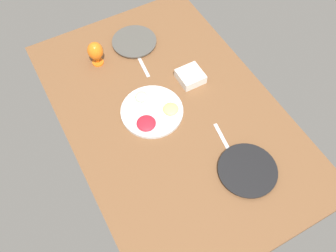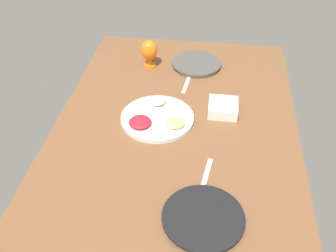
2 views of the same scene
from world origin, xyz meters
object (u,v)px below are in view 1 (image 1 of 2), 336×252
(dinner_plate_left, at_px, (247,170))
(square_bowl_white, at_px, (190,76))
(fruit_platter, at_px, (152,111))
(dinner_plate_right, at_px, (134,42))
(hurricane_glass_orange, at_px, (95,52))

(dinner_plate_left, relative_size, square_bowl_white, 2.14)
(fruit_platter, bearing_deg, dinner_plate_right, -15.76)
(dinner_plate_right, bearing_deg, square_bowl_white, -159.28)
(dinner_plate_right, height_order, square_bowl_white, square_bowl_white)
(dinner_plate_left, bearing_deg, hurricane_glass_orange, 19.86)
(square_bowl_white, bearing_deg, dinner_plate_left, 175.36)
(fruit_platter, bearing_deg, square_bowl_white, -71.45)
(dinner_plate_right, bearing_deg, fruit_platter, 164.24)
(dinner_plate_left, relative_size, hurricane_glass_orange, 1.88)
(fruit_platter, bearing_deg, dinner_plate_left, -154.94)
(dinner_plate_left, distance_m, fruit_platter, 0.55)
(dinner_plate_right, distance_m, hurricane_glass_orange, 0.26)
(dinner_plate_left, relative_size, fruit_platter, 0.87)
(fruit_platter, bearing_deg, hurricane_glass_orange, 13.59)
(hurricane_glass_orange, bearing_deg, dinner_plate_left, -160.14)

